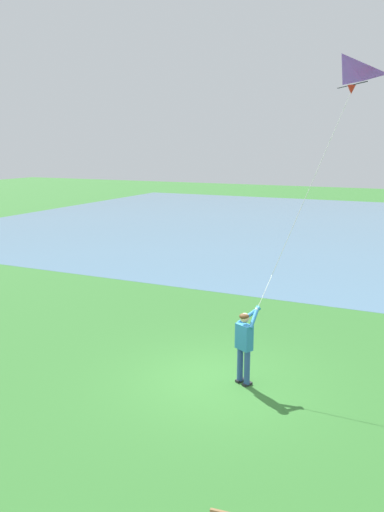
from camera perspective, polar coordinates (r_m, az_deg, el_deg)
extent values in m
plane|color=#33702D|center=(12.62, 2.85, -13.57)|extent=(120.00, 120.00, 0.00)
cube|color=teal|center=(36.88, 12.02, 3.32)|extent=(36.00, 44.00, 0.01)
cube|color=#232328|center=(12.62, 5.35, -13.47)|extent=(0.26, 0.21, 0.06)
cylinder|color=#2D4C8E|center=(12.43, 5.32, -11.75)|extent=(0.14, 0.14, 0.82)
cube|color=#232328|center=(12.46, 6.10, -13.84)|extent=(0.26, 0.21, 0.06)
cylinder|color=#2D4C8E|center=(12.27, 6.07, -12.10)|extent=(0.14, 0.14, 0.82)
cube|color=teal|center=(12.08, 5.76, -8.85)|extent=(0.38, 0.46, 0.60)
sphere|color=#DBB28E|center=(11.92, 5.81, -6.78)|extent=(0.22, 0.22, 0.22)
ellipsoid|color=#4C3319|center=(11.90, 5.76, -6.62)|extent=(0.30, 0.30, 0.13)
cylinder|color=teal|center=(12.13, 6.31, -6.51)|extent=(0.37, 0.52, 0.43)
cylinder|color=teal|center=(12.01, 6.88, -6.72)|extent=(0.56, 0.09, 0.43)
sphere|color=#DBB28E|center=(12.13, 7.17, -5.88)|extent=(0.10, 0.10, 0.10)
pyramid|color=purple|center=(13.71, 16.03, 18.87)|extent=(1.66, 1.46, 0.63)
cone|color=red|center=(13.80, 17.14, 17.10)|extent=(0.28, 0.28, 0.22)
cylinder|color=black|center=(13.81, 17.17, 17.55)|extent=(1.22, 0.90, 0.02)
cylinder|color=silver|center=(12.66, 12.37, 6.27)|extent=(2.60, 1.43, 5.01)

